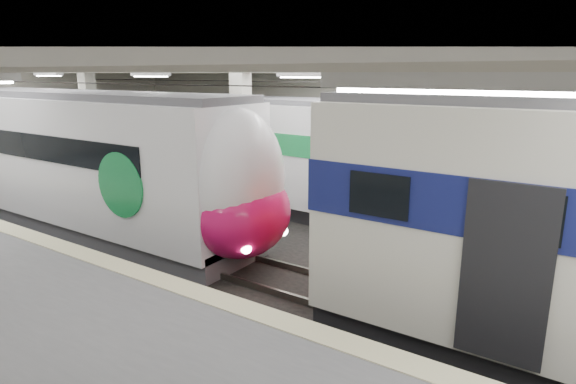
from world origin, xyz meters
The scene contains 3 objects.
station_hall centered at (0.00, -1.74, 3.24)m, with size 36.00×24.00×5.75m.
modern_emu centered at (-5.72, 0.00, 2.19)m, with size 13.77×2.84×4.44m.
far_train centered at (-4.44, 5.50, 2.13)m, with size 12.87×3.26×4.12m.
Camera 1 is at (6.86, -9.04, 4.99)m, focal length 30.00 mm.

